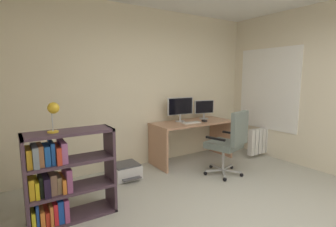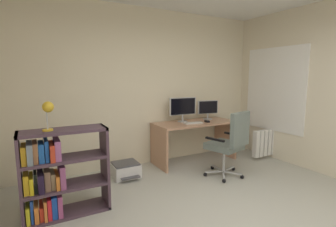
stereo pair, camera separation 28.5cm
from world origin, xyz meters
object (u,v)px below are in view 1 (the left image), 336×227
Objects in this scene: computer_mouse at (204,121)px; bookshelf at (61,179)px; desk at (192,132)px; keyboard at (191,123)px; radiator at (262,140)px; monitor_secondary at (204,108)px; office_chair at (229,140)px; desk_lamp at (53,111)px; printer at (126,171)px; monitor_main at (180,107)px.

bookshelf reaches higher than computer_mouse.
bookshelf is (-2.46, -0.84, -0.07)m from desk.
keyboard is at bearing -176.01° from computer_mouse.
computer_mouse is at bearing 161.82° from radiator.
monitor_secondary reaches higher than radiator.
computer_mouse is 0.09× the size of office_chair.
radiator is at bearing 15.86° from office_chair.
radiator is at bearing 4.53° from desk_lamp.
desk_lamp is 0.68× the size of printer.
monitor_main is 1.16× the size of printer.
desk is 0.91m from office_chair.
monitor_main is at bearing -179.99° from monitor_secondary.
monitor_secondary is 1.16m from office_chair.
desk is 2.83× the size of monitor_main.
bookshelf is at bearing -175.43° from radiator.
computer_mouse is 0.22× the size of printer.
keyboard is 0.82m from office_chair.
office_chair is 3.32× the size of desk_lamp.
computer_mouse is at bearing -1.24° from printer.
monitor_main is at bearing 157.18° from radiator.
desk_lamp is 1.73m from printer.
desk is 0.58m from monitor_secondary.
computer_mouse is 1.70m from printer.
printer is (-1.27, 0.02, -0.65)m from keyboard.
radiator is at bearing -21.15° from desk.
bookshelf is 1.34m from printer.
desk_lamp is at bearing -158.73° from computer_mouse.
monitor_main is at bearing 22.65° from desk_lamp.
radiator is (3.82, 0.31, -0.17)m from bookshelf.
monitor_main is at bearing 150.73° from computer_mouse.
keyboard reaches higher than desk.
keyboard is at bearing 16.68° from desk_lamp.
desk is 3.28× the size of printer.
monitor_secondary is at bearing 18.45° from desk_lamp.
bookshelf is at bearing -161.22° from desk.
keyboard reaches higher than printer.
keyboard is 0.34× the size of bookshelf.
printer is 2.80m from radiator.
bookshelf is at bearing -158.57° from computer_mouse.
office_chair is at bearing -1.68° from desk_lamp.
monitor_secondary is 3.04m from bookshelf.
office_chair is at bearing -93.89° from computer_mouse.
computer_mouse reaches higher than desk.
radiator is (3.85, 0.31, -0.92)m from desk_lamp.
monitor_secondary is at bearing 18.63° from bookshelf.
desk is at bearing 158.85° from radiator.
radiator is (1.19, -0.39, -0.45)m from computer_mouse.
monitor_main is at bearing 102.06° from office_chair.
monitor_secondary reaches higher than desk.
desk_lamp reaches higher than keyboard.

